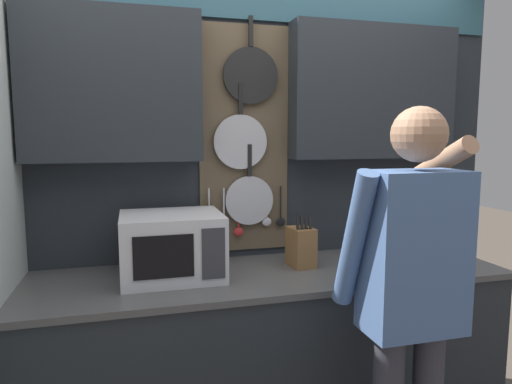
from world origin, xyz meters
TOP-DOWN VIEW (x-y plane):
  - base_cabinet_counter at (0.00, -0.00)m, footprint 2.32×0.68m
  - back_wall_unit at (0.01, 0.30)m, footprint 2.89×0.20m
  - microwave at (-0.48, 0.05)m, footprint 0.47×0.40m
  - knife_block at (0.17, 0.05)m, footprint 0.12×0.16m
  - utensil_crock at (0.89, 0.05)m, footprint 0.11×0.11m
  - person at (0.38, -0.59)m, footprint 0.54×0.63m

SIDE VIEW (x-z plane):
  - base_cabinet_counter at x=0.00m, z-range 0.00..0.92m
  - utensil_crock at x=0.89m, z-range 0.83..1.19m
  - person at x=0.38m, z-range 0.17..1.86m
  - knife_block at x=0.17m, z-range 0.88..1.17m
  - microwave at x=-0.48m, z-range 0.92..1.23m
  - back_wall_unit at x=0.01m, z-range 0.29..2.70m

